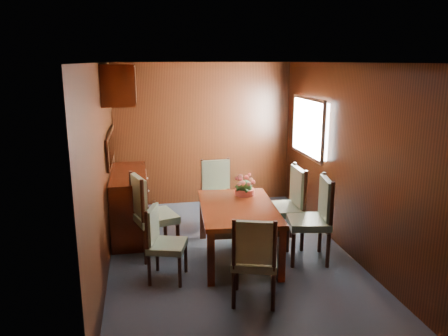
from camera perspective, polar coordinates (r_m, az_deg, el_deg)
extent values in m
plane|color=#303842|center=(5.69, 0.83, -11.34)|extent=(4.50, 4.50, 0.00)
cube|color=black|center=(5.20, -15.52, -0.24)|extent=(0.02, 4.50, 2.40)
cube|color=black|center=(5.78, 15.59, 1.14)|extent=(0.02, 4.50, 2.40)
cube|color=black|center=(7.46, -2.68, 4.42)|extent=(3.00, 0.02, 2.40)
cube|color=black|center=(3.22, 9.20, -8.61)|extent=(3.00, 0.02, 2.40)
cube|color=black|center=(5.15, 0.92, 13.61)|extent=(3.00, 4.50, 0.02)
cube|color=white|center=(6.71, 11.42, 5.26)|extent=(0.14, 1.10, 0.80)
cube|color=#B2B2B7|center=(6.69, 10.87, 5.25)|extent=(0.04, 1.20, 0.90)
cube|color=black|center=(6.16, -14.62, 2.72)|extent=(0.03, 1.36, 0.41)
cube|color=silver|center=(6.16, -14.46, 2.72)|extent=(0.01, 1.30, 0.35)
cube|color=#381207|center=(6.05, -13.49, 10.72)|extent=(0.40, 1.40, 0.50)
cube|color=#381207|center=(6.35, -12.19, -4.55)|extent=(0.48, 1.40, 0.90)
cube|color=#381207|center=(4.88, -1.75, -11.77)|extent=(0.09, 0.09, 0.63)
cube|color=#381207|center=(5.00, 7.51, -11.23)|extent=(0.09, 0.09, 0.63)
cube|color=#381207|center=(6.10, -2.81, -6.37)|extent=(0.09, 0.09, 0.63)
cube|color=#381207|center=(6.20, 4.54, -6.07)|extent=(0.09, 0.09, 0.63)
cube|color=black|center=(5.43, 1.82, -5.97)|extent=(0.90, 1.40, 0.09)
cube|color=#381207|center=(5.40, 1.83, -5.25)|extent=(1.02, 1.52, 0.05)
cylinder|color=black|center=(5.30, -8.72, -11.42)|extent=(0.04, 0.04, 0.35)
cylinder|color=black|center=(4.99, -9.74, -13.14)|extent=(0.04, 0.04, 0.35)
cylinder|color=black|center=(5.23, -5.03, -11.66)|extent=(0.04, 0.04, 0.35)
cylinder|color=black|center=(4.91, -5.80, -13.44)|extent=(0.04, 0.04, 0.35)
cube|color=slate|center=(5.01, -7.40, -10.05)|extent=(0.49, 0.51, 0.07)
cylinder|color=black|center=(5.12, -9.00, -6.74)|extent=(0.04, 0.04, 0.47)
cylinder|color=black|center=(4.80, -10.06, -8.22)|extent=(0.04, 0.04, 0.47)
cube|color=slate|center=(4.95, -9.32, -7.28)|extent=(0.16, 0.38, 0.39)
cylinder|color=black|center=(5.86, -11.58, -8.57)|extent=(0.05, 0.05, 0.43)
cylinder|color=black|center=(5.46, -10.20, -10.18)|extent=(0.05, 0.05, 0.43)
cylinder|color=black|center=(5.98, -7.68, -7.94)|extent=(0.05, 0.05, 0.43)
cylinder|color=black|center=(5.59, -6.05, -9.45)|extent=(0.05, 0.05, 0.43)
cube|color=slate|center=(5.61, -8.99, -6.35)|extent=(0.62, 0.63, 0.09)
cylinder|color=black|center=(5.66, -11.96, -3.24)|extent=(0.05, 0.05, 0.58)
cylinder|color=black|center=(5.26, -10.58, -4.51)|extent=(0.05, 0.05, 0.58)
cube|color=slate|center=(5.46, -11.09, -3.60)|extent=(0.20, 0.46, 0.49)
cylinder|color=black|center=(5.45, 13.43, -10.45)|extent=(0.05, 0.05, 0.43)
cylinder|color=black|center=(5.84, 12.42, -8.70)|extent=(0.05, 0.05, 0.43)
cylinder|color=black|center=(5.36, 9.01, -10.62)|extent=(0.05, 0.05, 0.43)
cylinder|color=black|center=(5.76, 8.32, -8.82)|extent=(0.05, 0.05, 0.43)
cube|color=slate|center=(5.49, 10.93, -6.94)|extent=(0.57, 0.59, 0.09)
cylinder|color=black|center=(5.25, 13.89, -4.79)|extent=(0.05, 0.05, 0.57)
cylinder|color=black|center=(5.65, 12.83, -3.37)|extent=(0.05, 0.05, 0.57)
cube|color=slate|center=(5.44, 13.13, -3.84)|extent=(0.15, 0.47, 0.48)
cylinder|color=black|center=(5.83, 10.17, -8.61)|extent=(0.05, 0.05, 0.43)
cylinder|color=black|center=(6.22, 8.84, -7.08)|extent=(0.05, 0.05, 0.43)
cylinder|color=black|center=(5.71, 6.09, -8.94)|extent=(0.05, 0.05, 0.43)
cylinder|color=black|center=(6.11, 5.02, -7.35)|extent=(0.05, 0.05, 0.43)
cube|color=slate|center=(5.86, 7.61, -5.39)|extent=(0.51, 0.53, 0.09)
cylinder|color=black|center=(5.64, 10.52, -3.19)|extent=(0.05, 0.05, 0.58)
cylinder|color=black|center=(6.04, 9.14, -1.98)|extent=(0.05, 0.05, 0.58)
cube|color=slate|center=(5.83, 9.61, -2.37)|extent=(0.08, 0.47, 0.49)
cylinder|color=black|center=(4.51, 1.27, -15.78)|extent=(0.04, 0.04, 0.38)
cylinder|color=black|center=(4.50, 6.46, -15.95)|extent=(0.04, 0.04, 0.38)
cylinder|color=black|center=(4.84, 1.65, -13.60)|extent=(0.04, 0.04, 0.38)
cylinder|color=black|center=(4.83, 6.44, -13.75)|extent=(0.04, 0.04, 0.38)
cube|color=slate|center=(4.55, 4.01, -11.97)|extent=(0.56, 0.55, 0.08)
cylinder|color=black|center=(4.28, 1.29, -9.94)|extent=(0.04, 0.04, 0.51)
cylinder|color=black|center=(4.26, 6.64, -10.10)|extent=(0.04, 0.04, 0.51)
cube|color=slate|center=(4.28, 3.98, -9.69)|extent=(0.41, 0.18, 0.43)
cylinder|color=black|center=(6.80, 0.57, -5.21)|extent=(0.05, 0.05, 0.40)
cylinder|color=black|center=(6.71, -2.81, -5.52)|extent=(0.05, 0.05, 0.40)
cylinder|color=black|center=(6.45, 1.54, -6.30)|extent=(0.05, 0.05, 0.40)
cylinder|color=black|center=(6.35, -2.02, -6.64)|extent=(0.05, 0.05, 0.40)
cube|color=slate|center=(6.49, -0.69, -3.73)|extent=(0.51, 0.49, 0.08)
cylinder|color=black|center=(6.66, 0.55, -0.89)|extent=(0.05, 0.05, 0.53)
cylinder|color=black|center=(6.56, -2.89, -1.13)|extent=(0.05, 0.05, 0.53)
cube|color=slate|center=(6.58, -1.11, -0.88)|extent=(0.43, 0.10, 0.45)
cylinder|color=#C44C3C|center=(5.83, 2.71, -3.12)|extent=(0.26, 0.26, 0.08)
sphere|color=#204517|center=(5.81, 2.71, -2.55)|extent=(0.20, 0.20, 0.20)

